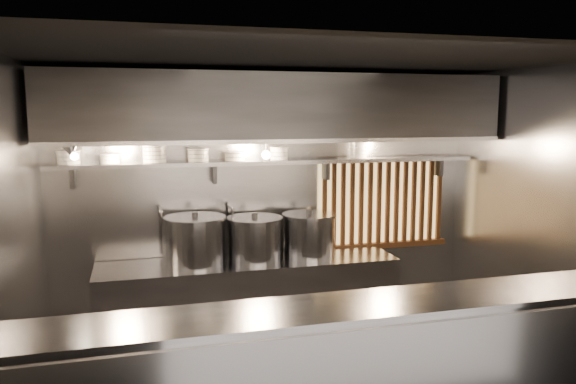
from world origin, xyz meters
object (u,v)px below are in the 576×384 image
stock_pot_mid (309,235)px  stock_pot_left (255,238)px  heat_lamp (71,150)px  stock_pot_right (195,240)px  pendant_bulb (266,155)px

stock_pot_mid → stock_pot_left: bearing=-179.1°
heat_lamp → stock_pot_left: bearing=10.6°
stock_pot_right → pendant_bulb: bearing=4.5°
stock_pot_left → stock_pot_mid: bearing=0.9°
heat_lamp → stock_pot_right: size_ratio=0.45×
pendant_bulb → stock_pot_mid: size_ratio=0.33×
stock_pot_mid → stock_pot_right: size_ratio=0.74×
heat_lamp → pendant_bulb: size_ratio=1.87×
pendant_bulb → stock_pot_mid: pendant_bulb is taller
heat_lamp → stock_pot_left: size_ratio=0.46×
stock_pot_mid → stock_pot_right: (-1.18, -0.03, 0.02)m
heat_lamp → pendant_bulb: (1.80, 0.35, -0.11)m
stock_pot_mid → pendant_bulb: bearing=176.4°
pendant_bulb → stock_pot_right: size_ratio=0.24×
pendant_bulb → stock_pot_left: bearing=-164.2°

